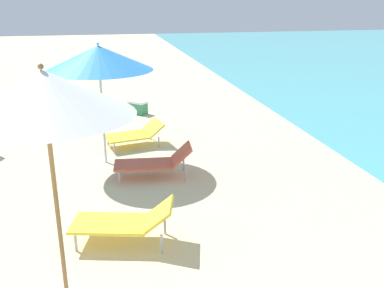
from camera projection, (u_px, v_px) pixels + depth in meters
umbrella_second at (44, 94)px, 4.19m from camera, size 1.81×1.81×2.71m
lounger_second_shoreside at (125, 221)px, 5.98m from camera, size 1.52×0.92×0.63m
umbrella_farthest at (99, 58)px, 8.29m from camera, size 2.12×2.12×2.48m
lounger_farthest_shoreside at (135, 134)px, 9.90m from camera, size 1.42×0.95×0.54m
lounger_farthest_inland at (155, 162)px, 8.18m from camera, size 1.53×0.71×0.63m
cooler_box at (138, 107)px, 12.64m from camera, size 0.60×0.59×0.38m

